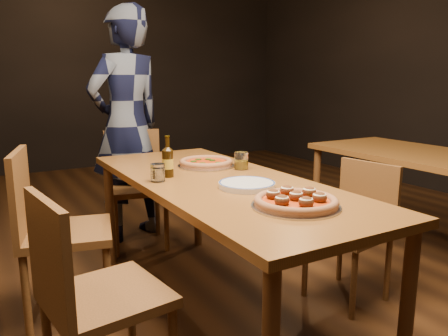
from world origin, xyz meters
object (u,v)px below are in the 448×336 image
chair_main_sw (67,231)px  amber_glass (241,161)px  plate_stack (247,185)px  chair_main_nw (106,295)px  beer_bottle (168,163)px  diner (127,125)px  chair_main_e (348,231)px  pizza_margherita (206,163)px  pizza_meatball (296,201)px  chair_end (137,188)px  water_glass (158,173)px  table_main (219,192)px

chair_main_sw → amber_glass: bearing=-86.9°
plate_stack → chair_main_nw: bearing=-166.9°
beer_bottle → diner: 1.22m
chair_main_nw → amber_glass: bearing=-67.1°
chair_main_nw → chair_main_e: chair_main_nw is taller
diner → pizza_margherita: bearing=80.4°
pizza_meatball → chair_end: bearing=92.9°
pizza_margherita → pizza_meatball: bearing=-94.8°
pizza_meatball → chair_main_nw: bearing=164.8°
chair_main_e → amber_glass: size_ratio=8.18×
chair_main_e → water_glass: water_glass is taller
pizza_margherita → beer_bottle: beer_bottle is taller
chair_main_nw → beer_bottle: size_ratio=4.17×
beer_bottle → diner: diner is taller
table_main → pizza_margherita: bearing=73.3°
beer_bottle → water_glass: 0.12m
pizza_margherita → diner: (-0.16, 1.04, 0.14)m
chair_main_e → chair_end: bearing=-160.5°
water_glass → pizza_margherita: bearing=29.9°
table_main → beer_bottle: (-0.21, 0.19, 0.15)m
plate_stack → diner: bearing=92.8°
chair_main_sw → table_main: bearing=-101.8°
chair_end → beer_bottle: (-0.15, -0.97, 0.37)m
table_main → chair_main_sw: size_ratio=2.07×
chair_main_sw → pizza_meatball: chair_main_sw is taller
pizza_margherita → amber_glass: size_ratio=3.39×
pizza_margherita → diner: bearing=98.5°
beer_bottle → chair_end: bearing=81.4°
plate_stack → diner: 1.63m
chair_main_sw → chair_main_e: size_ratio=1.16×
table_main → water_glass: water_glass is taller
plate_stack → amber_glass: bearing=61.3°
table_main → water_glass: size_ratio=21.48×
chair_main_e → water_glass: (-1.01, 0.38, 0.38)m
pizza_margherita → water_glass: (-0.40, -0.23, 0.02)m
water_glass → amber_glass: (0.54, 0.05, 0.00)m
beer_bottle → water_glass: size_ratio=2.36×
chair_end → pizza_meatball: bearing=-75.9°
chair_main_e → beer_bottle: size_ratio=3.81×
chair_end → pizza_margherita: size_ratio=2.67×
water_glass → amber_glass: bearing=5.2°
chair_main_e → chair_main_sw: bearing=-121.9°
chair_main_sw → chair_main_e: bearing=-99.1°
table_main → beer_bottle: size_ratio=9.12×
chair_main_nw → pizza_margherita: 1.16m
chair_main_nw → beer_bottle: (0.51, 0.59, 0.37)m
chair_main_e → chair_end: chair_end is taller
chair_end → pizza_margherita: bearing=-67.0°
chair_main_nw → pizza_meatball: (0.75, -0.20, 0.32)m
pizza_meatball → plate_stack: (0.00, 0.38, -0.01)m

